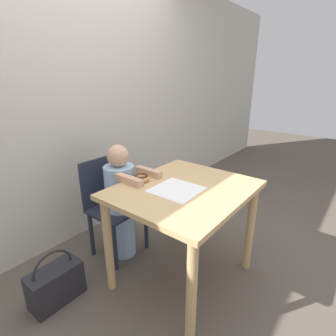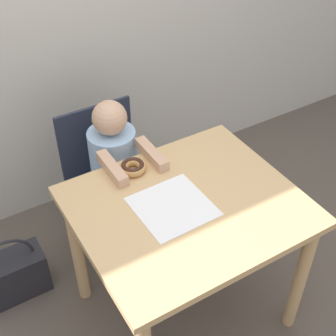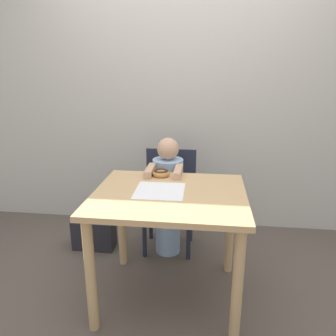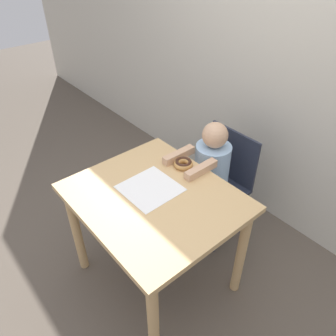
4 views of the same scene
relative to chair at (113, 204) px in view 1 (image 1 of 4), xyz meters
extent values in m
plane|color=brown|center=(0.08, -0.67, -0.44)|extent=(12.00, 12.00, 0.00)
cube|color=beige|center=(0.08, 0.48, 0.81)|extent=(8.00, 0.05, 2.50)
cube|color=tan|center=(0.08, -0.67, 0.30)|extent=(0.94, 0.81, 0.03)
cylinder|color=tan|center=(-0.33, -1.02, -0.08)|extent=(0.06, 0.06, 0.72)
cylinder|color=tan|center=(0.49, -1.02, -0.08)|extent=(0.06, 0.06, 0.72)
cylinder|color=tan|center=(-0.33, -0.33, -0.08)|extent=(0.06, 0.06, 0.72)
cylinder|color=tan|center=(0.49, -0.33, -0.08)|extent=(0.06, 0.06, 0.72)
cube|color=#232838|center=(0.00, -0.06, -0.02)|extent=(0.42, 0.36, 0.03)
cube|color=#232838|center=(0.00, 0.11, 0.19)|extent=(0.42, 0.02, 0.40)
cylinder|color=#232838|center=(-0.18, -0.21, -0.24)|extent=(0.04, 0.04, 0.41)
cylinder|color=#232838|center=(0.18, -0.21, -0.24)|extent=(0.04, 0.04, 0.41)
cylinder|color=#232838|center=(-0.18, 0.09, -0.24)|extent=(0.04, 0.04, 0.41)
cylinder|color=#232838|center=(0.18, 0.09, -0.24)|extent=(0.04, 0.04, 0.41)
cylinder|color=#99BCE0|center=(0.00, -0.10, -0.23)|extent=(0.20, 0.20, 0.43)
cylinder|color=#99BCE0|center=(0.00, -0.10, 0.18)|extent=(0.24, 0.24, 0.37)
sphere|color=tan|center=(0.00, -0.10, 0.45)|extent=(0.17, 0.17, 0.17)
cube|color=tan|center=(-0.10, -0.32, 0.34)|extent=(0.05, 0.24, 0.05)
cube|color=tan|center=(0.10, -0.32, 0.34)|extent=(0.05, 0.24, 0.05)
torus|color=tan|center=(-0.02, -0.36, 0.33)|extent=(0.12, 0.12, 0.04)
torus|color=#381E14|center=(-0.02, -0.36, 0.35)|extent=(0.10, 0.10, 0.02)
cube|color=white|center=(0.02, -0.65, 0.31)|extent=(0.31, 0.31, 0.00)
cube|color=#232328|center=(-0.64, -0.12, -0.31)|extent=(0.35, 0.18, 0.26)
torus|color=#232328|center=(-0.64, -0.12, -0.19)|extent=(0.28, 0.02, 0.28)
camera|label=1|loc=(-1.27, -1.60, 1.04)|focal=28.00mm
camera|label=2|loc=(-0.72, -1.84, 1.69)|focal=50.00mm
camera|label=3|loc=(0.30, -2.54, 1.05)|focal=35.00mm
camera|label=4|loc=(1.19, -1.51, 1.54)|focal=35.00mm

